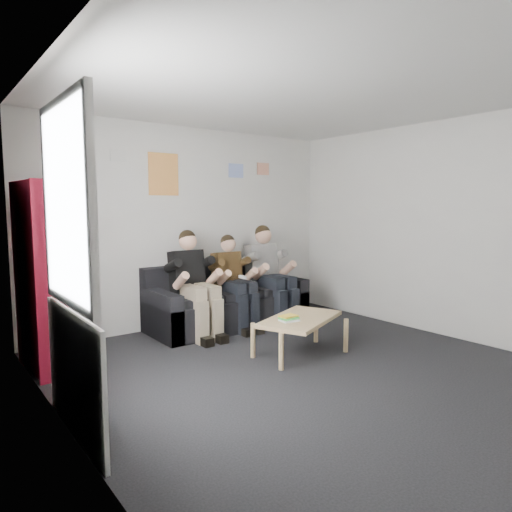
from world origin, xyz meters
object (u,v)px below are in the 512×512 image
at_px(bookshelf, 42,277).
at_px(person_right, 271,275).
at_px(person_middle, 235,282).
at_px(person_left, 195,284).
at_px(coffee_table, 300,322).
at_px(sofa, 227,304).

xyz_separation_m(bookshelf, person_right, (3.01, 0.13, -0.26)).
relative_size(person_middle, person_right, 0.92).
height_order(person_left, person_right, person_right).
distance_m(person_left, person_middle, 0.61).
bearing_deg(person_left, coffee_table, -64.92).
relative_size(person_left, person_middle, 1.07).
bearing_deg(person_right, bookshelf, -170.21).
bearing_deg(coffee_table, bookshelf, 152.80).
height_order(coffee_table, person_left, person_left).
relative_size(person_left, person_right, 0.98).
bearing_deg(bookshelf, person_right, -1.97).
height_order(bookshelf, person_left, bookshelf).
bearing_deg(person_middle, sofa, 92.34).
height_order(coffee_table, person_middle, person_middle).
bearing_deg(person_middle, person_left, -177.24).
bearing_deg(bookshelf, sofa, 3.44).
height_order(sofa, person_right, person_right).
relative_size(coffee_table, person_right, 0.77).
bearing_deg(coffee_table, person_left, 112.65).
relative_size(sofa, bookshelf, 1.16).
height_order(sofa, person_middle, person_middle).
distance_m(bookshelf, person_left, 1.82).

